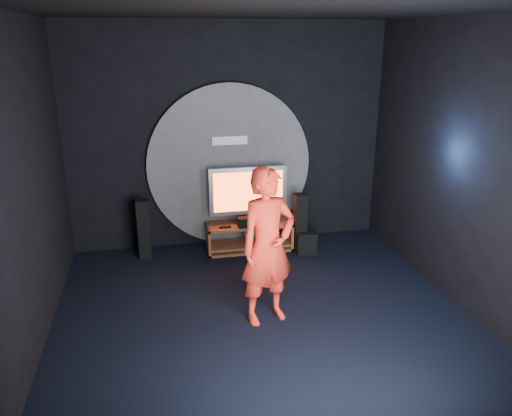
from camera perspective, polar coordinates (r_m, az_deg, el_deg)
The scene contains 15 objects.
floor at distance 6.24m, azimuth 0.74°, elevation -12.37°, with size 5.00×5.00×0.00m, color black.
back_wall at distance 7.93m, azimuth -3.15°, elevation 8.07°, with size 5.00×0.04×3.50m, color black.
front_wall at distance 3.30m, azimuth 10.38°, elevation -8.28°, with size 5.00×0.04×3.50m, color black.
left_wall at distance 5.57m, azimuth -25.16°, elevation 1.58°, with size 0.04×5.00×3.50m, color black.
right_wall at distance 6.53m, azimuth 22.81°, elevation 4.25°, with size 0.04×5.00×3.50m, color black.
ceiling at distance 5.34m, azimuth 0.91°, elevation 21.77°, with size 5.00×5.00×0.01m, color black.
wall_disc_panel at distance 7.97m, azimuth -3.03°, elevation 4.83°, with size 2.60×0.11×2.60m.
media_console at distance 7.99m, azimuth -0.74°, elevation -3.47°, with size 1.36×0.45×0.45m.
tv at distance 7.80m, azimuth -0.91°, elevation 1.79°, with size 1.23×0.22×0.90m.
center_speaker at distance 7.75m, azimuth -0.61°, elevation -1.59°, with size 0.40×0.15×0.15m, color black.
remote at distance 7.72m, azimuth -3.54°, elevation -2.21°, with size 0.18×0.05×0.02m, color black.
tower_speaker_left at distance 7.80m, azimuth -12.70°, elevation -2.36°, with size 0.19×0.21×0.94m, color black.
tower_speaker_right at distance 7.90m, azimuth 5.01°, elevation -1.68°, with size 0.19×0.21×0.94m, color black.
subwoofer at distance 7.95m, azimuth 5.61°, elevation -3.84°, with size 0.32×0.32×0.35m, color black.
player at distance 5.78m, azimuth 1.36°, elevation -4.44°, with size 0.69×0.45×1.90m, color red.
Camera 1 is at (-1.16, -5.20, 3.24)m, focal length 35.00 mm.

